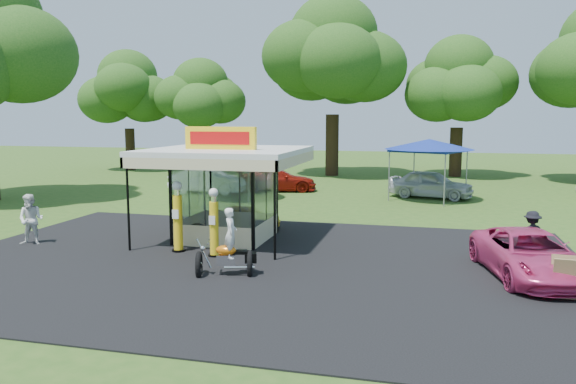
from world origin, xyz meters
name	(u,v)px	position (x,y,z in m)	size (l,w,h in m)	color
ground	(232,282)	(0.00, 0.00, 0.00)	(120.00, 120.00, 0.00)	#2C531A
asphalt_apron	(254,263)	(0.00, 2.00, 0.02)	(20.00, 14.00, 0.04)	black
gas_station_kiosk	(226,192)	(-2.00, 4.99, 1.78)	(5.40, 5.40, 4.18)	white
gas_pump_left	(178,218)	(-2.89, 2.74, 1.16)	(0.45, 0.45, 2.42)	black
gas_pump_right	(214,224)	(-1.48, 2.43, 1.09)	(0.42, 0.42, 2.26)	black
motorcycle	(229,249)	(-0.28, 0.51, 0.80)	(1.81, 1.26, 2.05)	black
spare_tires	(198,234)	(-2.76, 4.07, 0.37)	(0.95, 0.75, 0.77)	black
a_frame_sign	(565,278)	(8.55, 0.55, 0.55)	(0.62, 0.58, 1.09)	#593819
kiosk_car	(246,217)	(-2.00, 7.20, 0.48)	(1.13, 2.82, 0.96)	yellow
pink_sedan	(530,255)	(8.02, 2.40, 0.67)	(2.22, 4.82, 1.34)	#D53A78
spectator_west	(31,220)	(-8.43, 2.50, 0.91)	(0.89, 0.69, 1.82)	white
spectator_east_a	(532,234)	(8.47, 4.90, 0.77)	(0.99, 0.57, 1.53)	black
bg_car_a	(208,181)	(-7.54, 16.72, 0.75)	(1.58, 4.54, 1.49)	white
bg_car_b	(277,180)	(-3.82, 18.59, 0.70)	(1.95, 4.79, 1.39)	maroon
bg_car_c	(431,184)	(5.31, 17.94, 0.78)	(1.85, 4.60, 1.57)	silver
tent_west	(231,149)	(-5.35, 14.81, 2.76)	(4.36, 4.36, 3.05)	gray
tent_east	(429,145)	(5.14, 17.02, 3.01)	(4.76, 4.76, 3.33)	gray
oak_far_a	(128,96)	(-19.62, 28.91, 6.27)	(8.32, 8.32, 9.86)	black
oak_far_b	(201,102)	(-12.73, 28.12, 5.71)	(7.50, 7.50, 8.95)	black
oak_far_c	(333,65)	(-2.13, 28.54, 8.42)	(11.26, 11.26, 13.28)	black
oak_far_d	(458,89)	(7.09, 30.12, 6.56)	(8.65, 8.65, 10.29)	black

